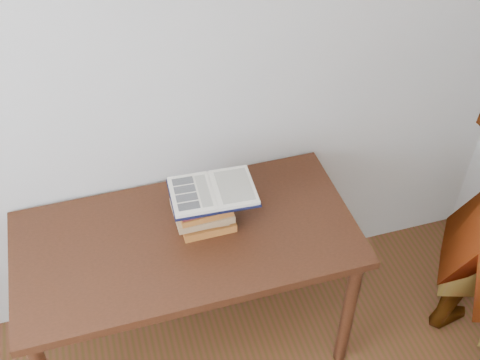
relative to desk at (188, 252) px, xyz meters
name	(u,v)px	position (x,y,z in m)	size (l,w,h in m)	color
desk	(188,252)	(0.00, 0.00, 0.00)	(1.41, 0.71, 0.76)	#421E10
book_stack	(203,212)	(0.09, 0.04, 0.18)	(0.24, 0.19, 0.15)	#AD6327
open_book	(213,191)	(0.13, 0.06, 0.27)	(0.36, 0.26, 0.03)	black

